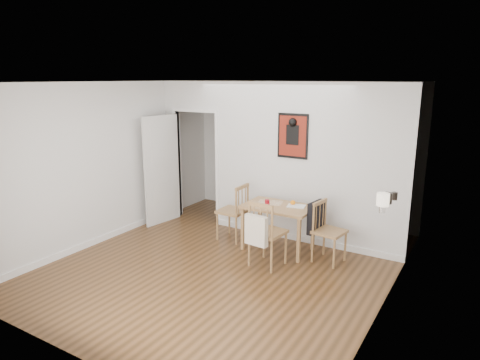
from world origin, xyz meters
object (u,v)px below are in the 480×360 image
Objects in this scene: dining_table at (278,211)px; chair_right at (328,231)px; chair_front at (267,233)px; orange_fruit at (293,203)px; fireplace at (384,247)px; ceramic_jar_a at (388,198)px; red_glass at (267,203)px; mantel_lamp at (383,201)px; bookshelf at (237,165)px; notebook at (296,206)px; chair_left at (233,212)px; ceramic_jar_b at (394,196)px.

chair_right is (0.82, -0.01, -0.17)m from dining_table.
chair_front is 12.58× the size of orange_fruit.
fireplace is 9.41× the size of ceramic_jar_a.
mantel_lamp is (1.90, -0.83, 0.53)m from red_glass.
ceramic_jar_a reaches higher than chair_front.
dining_table is 2.35m from bookshelf.
notebook is (0.41, 0.18, -0.04)m from red_glass.
ceramic_jar_a is at bearing 109.66° from fireplace.
bookshelf is (-1.72, 1.57, 0.27)m from dining_table.
ceramic_jar_b is at bearing -7.19° from chair_left.
dining_table is at bearing 161.62° from fireplace.
chair_left reaches higher than red_glass.
notebook is 2.02× the size of ceramic_jar_a.
red_glass is at bearing 156.31° from mantel_lamp.
bookshelf is 13.88× the size of ceramic_jar_a.
chair_left is 1.14m from notebook.
mantel_lamp is 1.71× the size of ceramic_jar_a.
ceramic_jar_a reaches higher than fireplace.
ceramic_jar_a reaches higher than orange_fruit.
fireplace is (1.62, 0.02, 0.12)m from chair_front.
bookshelf reaches higher than red_glass.
red_glass is (0.70, -0.11, 0.29)m from chair_left.
chair_right is 1.22m from ceramic_jar_b.
ceramic_jar_b is (1.63, 0.30, 0.71)m from chair_front.
red_glass reaches higher than dining_table.
notebook is 1.62m from ceramic_jar_b.
red_glass is 0.35× the size of notebook.
bookshelf is 8.14× the size of mantel_lamp.
dining_table is 3.97× the size of notebook.
ceramic_jar_a reaches higher than chair_right.
chair_right is at bearing -11.27° from notebook.
red_glass is 0.71× the size of ceramic_jar_a.
chair_right is at bearing 151.02° from ceramic_jar_a.
ceramic_jar_a reaches higher than ceramic_jar_b.
bookshelf is (-2.55, 1.58, 0.44)m from chair_right.
ceramic_jar_b is at bearing -9.73° from dining_table.
dining_table is at bearing 170.27° from ceramic_jar_b.
chair_left is 1.17m from chair_front.
mantel_lamp is at bearing -88.87° from fireplace.
dining_table is at bearing 163.50° from ceramic_jar_a.
chair_left is at bearing 178.56° from chair_right.
dining_table is 11.06× the size of ceramic_jar_b.
mantel_lamp is 2.35× the size of ceramic_jar_b.
chair_right is 0.63m from notebook.
notebook reaches higher than dining_table.
red_glass is 1.21× the size of orange_fruit.
bookshelf is at bearing 148.83° from ceramic_jar_a.
mantel_lamp is (0.93, -0.90, 0.83)m from chair_right.
fireplace is at bearing -14.65° from red_glass.
ceramic_jar_a reaches higher than chair_left.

